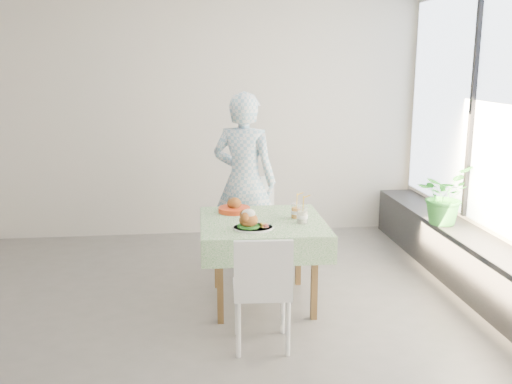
{
  "coord_description": "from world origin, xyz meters",
  "views": [
    {
      "loc": [
        0.24,
        -4.33,
        2.03
      ],
      "look_at": [
        0.79,
        0.35,
        0.98
      ],
      "focal_mm": 40.0,
      "sensor_mm": 36.0,
      "label": 1
    }
  ],
  "objects": [
    {
      "name": "floor",
      "position": [
        0.0,
        0.0,
        0.0
      ],
      "size": [
        6.0,
        6.0,
        0.0
      ],
      "primitive_type": "plane",
      "color": "#5B5956",
      "rests_on": "ground"
    },
    {
      "name": "wall_back",
      "position": [
        0.0,
        2.5,
        1.4
      ],
      "size": [
        6.0,
        0.02,
        2.8
      ],
      "primitive_type": "cube",
      "color": "beige",
      "rests_on": "ground"
    },
    {
      "name": "wall_front",
      "position": [
        0.0,
        -2.5,
        1.4
      ],
      "size": [
        6.0,
        0.02,
        2.8
      ],
      "primitive_type": "cube",
      "color": "beige",
      "rests_on": "ground"
    },
    {
      "name": "window_ledge",
      "position": [
        2.8,
        0.0,
        0.25
      ],
      "size": [
        0.4,
        4.8,
        0.5
      ],
      "primitive_type": "cube",
      "color": "black",
      "rests_on": "ground"
    },
    {
      "name": "cafe_table",
      "position": [
        0.84,
        0.3,
        0.46
      ],
      "size": [
        1.06,
        1.06,
        0.74
      ],
      "color": "brown",
      "rests_on": "ground"
    },
    {
      "name": "chair_far",
      "position": [
        0.91,
        1.17,
        0.28
      ],
      "size": [
        0.49,
        0.49,
        0.91
      ],
      "color": "white",
      "rests_on": "ground"
    },
    {
      "name": "chair_near",
      "position": [
        0.73,
        -0.49,
        0.27
      ],
      "size": [
        0.43,
        0.43,
        0.87
      ],
      "color": "white",
      "rests_on": "ground"
    },
    {
      "name": "diner",
      "position": [
        0.78,
        1.25,
        0.89
      ],
      "size": [
        0.77,
        0.66,
        1.78
      ],
      "primitive_type": "imported",
      "rotation": [
        0.0,
        0.0,
        2.72
      ],
      "color": "#82B3D0",
      "rests_on": "ground"
    },
    {
      "name": "main_dish",
      "position": [
        0.71,
        0.04,
        0.8
      ],
      "size": [
        0.33,
        0.33,
        0.17
      ],
      "color": "white",
      "rests_on": "cafe_table"
    },
    {
      "name": "juice_cup_orange",
      "position": [
        1.14,
        0.34,
        0.8
      ],
      "size": [
        0.09,
        0.09,
        0.26
      ],
      "color": "white",
      "rests_on": "cafe_table"
    },
    {
      "name": "juice_cup_lemonade",
      "position": [
        1.16,
        0.17,
        0.81
      ],
      "size": [
        0.1,
        0.1,
        0.27
      ],
      "color": "white",
      "rests_on": "cafe_table"
    },
    {
      "name": "second_dish",
      "position": [
        0.62,
        0.6,
        0.78
      ],
      "size": [
        0.28,
        0.28,
        0.14
      ],
      "color": "red",
      "rests_on": "cafe_table"
    },
    {
      "name": "potted_plant",
      "position": [
        2.7,
        0.85,
        0.79
      ],
      "size": [
        0.69,
        0.68,
        0.58
      ],
      "primitive_type": "imported",
      "rotation": [
        0.0,
        0.0,
        0.75
      ],
      "color": "#2C8532",
      "rests_on": "window_ledge"
    }
  ]
}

